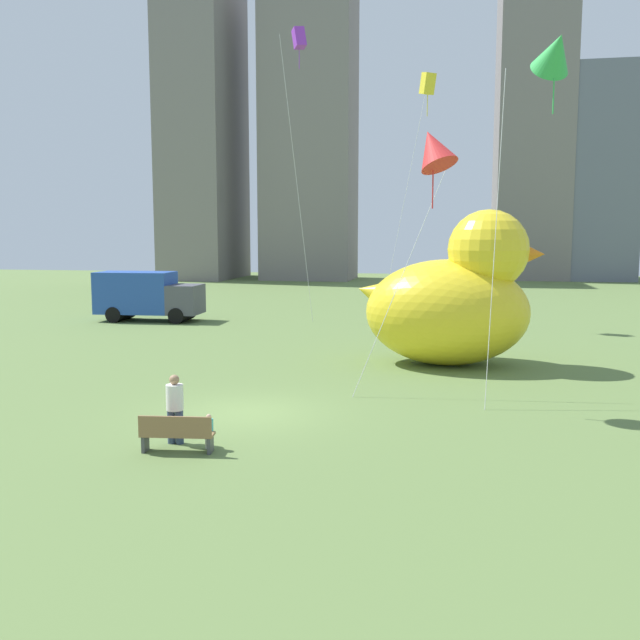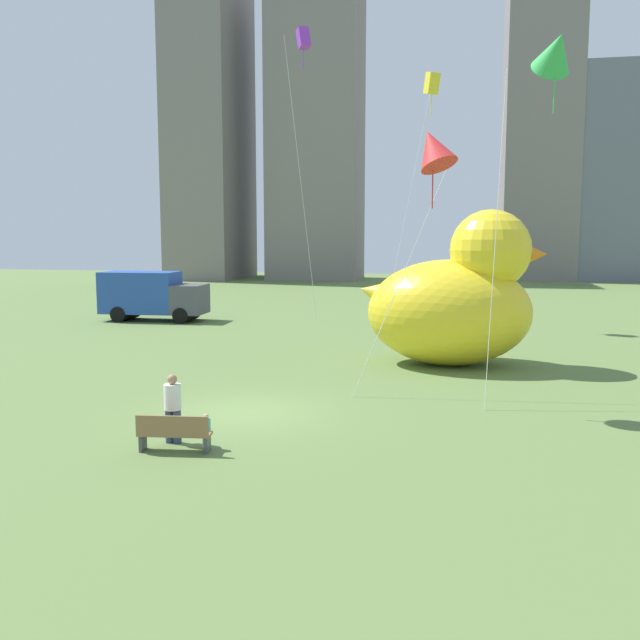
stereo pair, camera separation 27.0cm
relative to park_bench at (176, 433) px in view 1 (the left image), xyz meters
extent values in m
plane|color=#5E783F|center=(0.54, 3.82, -0.48)|extent=(140.00, 140.00, 0.00)
cube|color=olive|center=(-0.01, 0.08, -0.06)|extent=(1.75, 0.64, 0.06)
cube|color=olive|center=(0.01, -0.12, 0.20)|extent=(1.70, 0.25, 0.45)
cube|color=#47474C|center=(-0.78, -0.01, -0.28)|extent=(0.12, 0.38, 0.39)
cube|color=#47474C|center=(0.76, 0.16, -0.28)|extent=(0.12, 0.38, 0.39)
cylinder|color=#38476B|center=(-0.42, 0.70, -0.06)|extent=(0.19, 0.19, 0.83)
cylinder|color=#38476B|center=(-0.21, 0.70, -0.06)|extent=(0.19, 0.19, 0.83)
cylinder|color=white|center=(-0.31, 0.70, 0.67)|extent=(0.42, 0.42, 0.62)
sphere|color=#A87C5B|center=(-0.31, 0.70, 1.10)|extent=(0.24, 0.24, 0.24)
cylinder|color=silver|center=(0.58, 0.44, -0.27)|extent=(0.09, 0.09, 0.41)
cylinder|color=silver|center=(0.69, 0.44, -0.27)|extent=(0.09, 0.09, 0.41)
cylinder|color=#4CBFC6|center=(0.64, 0.44, 0.09)|extent=(0.21, 0.21, 0.31)
sphere|color=#D8AD8C|center=(0.64, 0.44, 0.30)|extent=(0.12, 0.12, 0.12)
ellipsoid|color=yellow|center=(6.02, 12.43, 1.56)|extent=(6.25, 4.62, 4.08)
sphere|color=yellow|center=(7.52, 12.43, 3.97)|extent=(3.05, 3.05, 3.05)
cone|color=orange|center=(8.89, 12.43, 3.82)|extent=(1.37, 1.37, 1.37)
cone|color=yellow|center=(3.30, 12.43, 2.24)|extent=(1.87, 1.63, 1.96)
cube|color=#264CA5|center=(-11.89, 23.03, 1.17)|extent=(4.42, 2.47, 2.40)
cube|color=#4C4C56|center=(-8.88, 23.15, 0.81)|extent=(1.78, 2.37, 1.68)
cylinder|color=black|center=(-9.08, 23.15, -0.03)|extent=(1.00, 2.43, 0.90)
cylinder|color=black|center=(-12.81, 23.00, -0.03)|extent=(1.00, 2.43, 0.90)
cube|color=gray|center=(-21.46, 61.29, 16.77)|extent=(7.04, 12.00, 34.50)
cube|color=gray|center=(-9.46, 61.75, 15.62)|extent=(9.70, 7.99, 32.20)
cube|color=gray|center=(14.54, 68.21, 19.86)|extent=(7.75, 11.48, 40.67)
cube|color=slate|center=(20.54, 66.71, 10.84)|extent=(9.23, 8.28, 22.62)
cylinder|color=silver|center=(4.65, 7.25, 3.26)|extent=(2.87, 1.91, 7.49)
cone|color=red|center=(5.59, 5.83, 7.00)|extent=(1.83, 1.75, 1.47)
cylinder|color=red|center=(5.59, 5.83, 6.10)|extent=(0.04, 0.04, 1.60)
cylinder|color=silver|center=(-2.64, 24.64, 7.56)|extent=(1.88, 0.07, 16.08)
cube|color=purple|center=(-2.66, 25.57, 15.60)|extent=(1.00, 0.98, 1.25)
cylinder|color=purple|center=(-2.66, 25.57, 14.70)|extent=(0.04, 0.04, 1.60)
cylinder|color=silver|center=(7.45, 6.91, 4.61)|extent=(0.50, 2.99, 10.18)
cone|color=green|center=(8.93, 6.67, 9.70)|extent=(1.48, 1.79, 1.56)
cylinder|color=green|center=(8.93, 6.67, 8.80)|extent=(0.04, 0.04, 1.60)
cylinder|color=silver|center=(3.37, 25.22, 6.02)|extent=(2.22, 2.63, 13.00)
cube|color=yellow|center=(4.67, 24.12, 12.52)|extent=(0.95, 0.97, 1.22)
cylinder|color=yellow|center=(4.67, 24.12, 11.62)|extent=(0.04, 0.04, 1.60)
camera|label=1|loc=(6.21, -14.90, 4.60)|focal=39.39mm
camera|label=2|loc=(6.48, -14.85, 4.60)|focal=39.39mm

